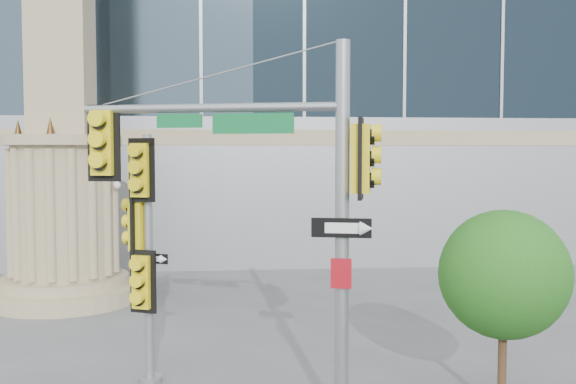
{
  "coord_description": "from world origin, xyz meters",
  "views": [
    {
      "loc": [
        -0.95,
        -11.11,
        4.51
      ],
      "look_at": [
        0.26,
        2.0,
        3.75
      ],
      "focal_mm": 40.0,
      "sensor_mm": 36.0,
      "label": 1
    }
  ],
  "objects": [
    {
      "name": "monument",
      "position": [
        -6.0,
        9.0,
        5.52
      ],
      "size": [
        4.4,
        4.4,
        16.6
      ],
      "color": "tan",
      "rests_on": "ground"
    },
    {
      "name": "secondary_signal_pole",
      "position": [
        -2.63,
        1.52,
        2.89
      ],
      "size": [
        0.83,
        0.82,
        4.91
      ],
      "rotation": [
        0.0,
        0.0,
        -0.4
      ],
      "color": "slate",
      "rests_on": "ground"
    },
    {
      "name": "street_tree",
      "position": [
        3.82,
        -0.49,
        2.35
      ],
      "size": [
        2.29,
        2.24,
        3.57
      ],
      "color": "tan",
      "rests_on": "ground"
    },
    {
      "name": "main_signal_pole",
      "position": [
        -0.22,
        -0.52,
        3.94
      ],
      "size": [
        4.82,
        1.69,
        6.36
      ],
      "rotation": [
        0.0,
        0.0,
        -0.26
      ],
      "color": "slate",
      "rests_on": "ground"
    }
  ]
}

